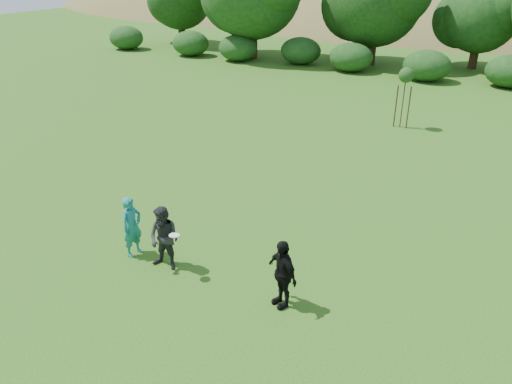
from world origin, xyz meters
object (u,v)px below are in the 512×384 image
player_grey (164,239)px  sapling (406,77)px  player_black (282,274)px  player_teal (132,227)px

player_grey → sapling: sapling is taller
player_grey → player_black: size_ratio=1.01×
player_black → player_teal: bearing=-150.9°
player_teal → sapling: 15.31m
sapling → player_grey: bearing=-100.0°
player_teal → player_black: 4.51m
sapling → player_teal: bearing=-104.4°
player_grey → sapling: (2.62, 14.86, 1.54)m
player_teal → player_black: player_black is taller
player_grey → player_black: 3.34m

